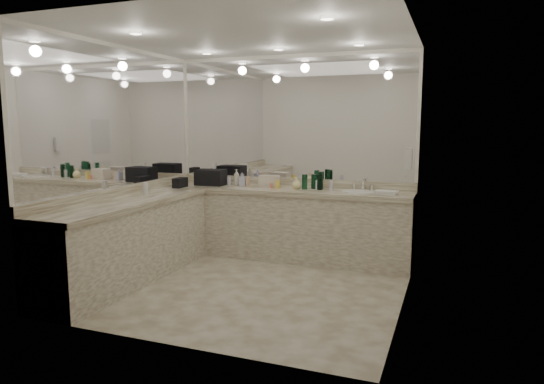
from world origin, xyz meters
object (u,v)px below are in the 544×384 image
at_px(soap_bottle_a, 237,177).
at_px(soap_bottle_b, 242,179).
at_px(sink, 360,192).
at_px(hand_towel, 386,192).
at_px(black_toiletry_bag, 211,177).
at_px(wall_phone, 409,159).
at_px(cream_cosmetic_case, 269,181).
at_px(soap_bottle_c, 297,183).

bearing_deg(soap_bottle_a, soap_bottle_b, -17.38).
distance_m(sink, hand_towel, 0.34).
xyz_separation_m(sink, black_toiletry_bag, (-1.99, -0.04, 0.11)).
xyz_separation_m(black_toiletry_bag, soap_bottle_b, (0.43, 0.06, -0.02)).
bearing_deg(wall_phone, hand_towel, 123.59).
height_order(black_toiletry_bag, cream_cosmetic_case, black_toiletry_bag).
bearing_deg(sink, hand_towel, -14.23).
xyz_separation_m(soap_bottle_a, soap_bottle_c, (0.85, -0.05, -0.03)).
distance_m(black_toiletry_bag, soap_bottle_a, 0.35).
relative_size(sink, soap_bottle_c, 2.89).
bearing_deg(soap_bottle_c, soap_bottle_b, 178.15).
bearing_deg(soap_bottle_a, cream_cosmetic_case, 2.97).
height_order(sink, soap_bottle_b, soap_bottle_b).
relative_size(hand_towel, soap_bottle_a, 1.18).
bearing_deg(cream_cosmetic_case, soap_bottle_b, 178.16).
distance_m(black_toiletry_bag, hand_towel, 2.32).
relative_size(soap_bottle_b, soap_bottle_c, 1.17).
relative_size(sink, soap_bottle_b, 2.48).
height_order(sink, wall_phone, wall_phone).
bearing_deg(wall_phone, soap_bottle_c, 160.60).
bearing_deg(cream_cosmetic_case, wall_phone, -27.79).
distance_m(wall_phone, soap_bottle_b, 2.25).
distance_m(soap_bottle_b, soap_bottle_c, 0.76).
relative_size(wall_phone, soap_bottle_c, 1.58).
height_order(cream_cosmetic_case, soap_bottle_c, soap_bottle_c).
relative_size(black_toiletry_bag, cream_cosmetic_case, 1.49).
bearing_deg(cream_cosmetic_case, sink, -13.59).
bearing_deg(cream_cosmetic_case, black_toiletry_bag, 177.91).
distance_m(wall_phone, hand_towel, 0.66).
bearing_deg(sink, soap_bottle_a, 178.36).
xyz_separation_m(sink, hand_towel, (0.33, -0.08, 0.03)).
xyz_separation_m(cream_cosmetic_case, soap_bottle_b, (-0.36, -0.05, 0.01)).
height_order(sink, soap_bottle_c, soap_bottle_c).
relative_size(cream_cosmetic_case, hand_towel, 1.00).
height_order(black_toiletry_bag, hand_towel, black_toiletry_bag).
distance_m(sink, wall_phone, 0.91).
distance_m(cream_cosmetic_case, soap_bottle_c, 0.41).
height_order(black_toiletry_bag, soap_bottle_c, black_toiletry_bag).
height_order(cream_cosmetic_case, soap_bottle_a, soap_bottle_a).
xyz_separation_m(cream_cosmetic_case, soap_bottle_c, (0.40, -0.08, 0.00)).
distance_m(hand_towel, soap_bottle_c, 1.13).
xyz_separation_m(sink, soap_bottle_c, (-0.80, -0.01, 0.08)).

